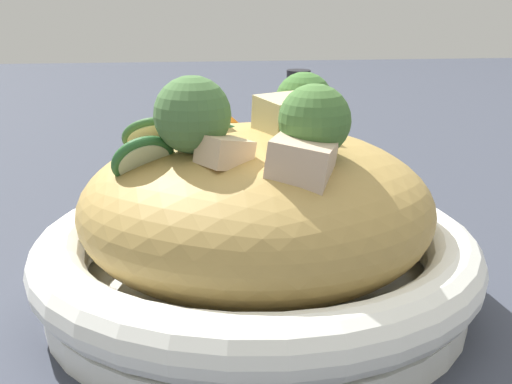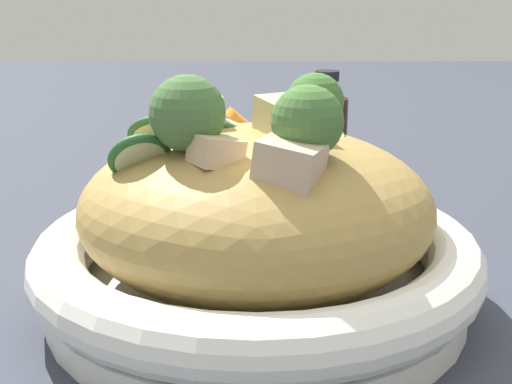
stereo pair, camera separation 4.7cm
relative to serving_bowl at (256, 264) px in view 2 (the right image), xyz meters
name	(u,v)px [view 2 (the right image)]	position (x,y,z in m)	size (l,w,h in m)	color
ground_plane	(256,303)	(0.00, 0.00, -0.03)	(3.00, 3.00, 0.00)	#343844
serving_bowl	(256,264)	(0.00, 0.00, 0.00)	(0.31, 0.31, 0.06)	white
noodle_heap	(256,207)	(0.00, 0.00, 0.04)	(0.24, 0.24, 0.11)	#AB8A48
broccoli_florets	(267,113)	(0.00, 0.01, 0.11)	(0.17, 0.15, 0.06)	#91AA6E
carrot_coins	(275,128)	(-0.02, 0.01, 0.09)	(0.13, 0.07, 0.03)	orange
zucchini_slices	(204,135)	(-0.01, -0.03, 0.09)	(0.11, 0.16, 0.04)	beige
chicken_chunks	(251,133)	(0.02, 0.00, 0.10)	(0.13, 0.10, 0.04)	beige
soy_sauce_bottle	(325,142)	(-0.27, 0.07, 0.02)	(0.04, 0.04, 0.13)	black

